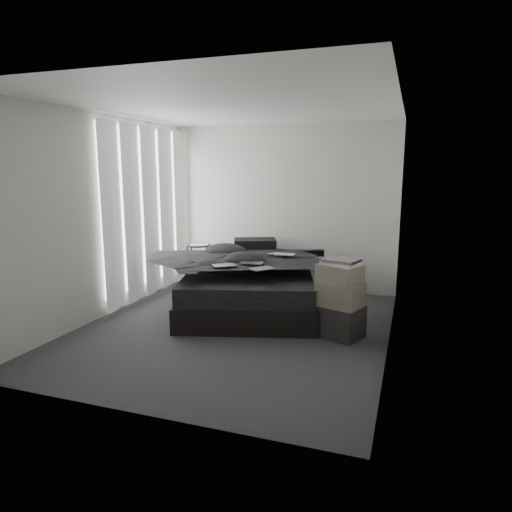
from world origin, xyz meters
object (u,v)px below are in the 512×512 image
(laptop, at_px, (280,249))
(box_lower, at_px, (339,321))
(side_stand, at_px, (199,268))
(bed, at_px, (250,297))

(laptop, height_order, box_lower, laptop)
(laptop, height_order, side_stand, laptop)
(laptop, distance_m, side_stand, 1.63)
(side_stand, bearing_deg, box_lower, -28.89)
(bed, height_order, laptop, laptop)
(laptop, bearing_deg, box_lower, -39.72)
(box_lower, bearing_deg, bed, 152.95)
(side_stand, bearing_deg, laptop, -18.38)
(laptop, relative_size, box_lower, 0.73)
(box_lower, bearing_deg, side_stand, 151.11)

